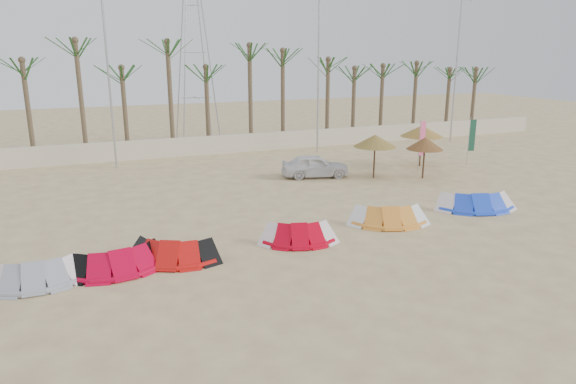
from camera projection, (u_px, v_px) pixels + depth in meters
name	position (u px, v px, depth m)	size (l,w,h in m)	color
ground	(357.00, 275.00, 16.71)	(120.00, 120.00, 0.00)	#D9BC81
boundary_wall	(203.00, 146.00, 36.20)	(60.00, 0.30, 1.30)	beige
palm_line	(204.00, 61.00, 36.25)	(52.00, 4.00, 7.70)	brown
lamp_b	(109.00, 74.00, 30.89)	(1.25, 0.14, 11.00)	#A5A8AD
lamp_c	(319.00, 71.00, 35.98)	(1.25, 0.14, 11.00)	#A5A8AD
lamp_d	(457.00, 69.00, 40.35)	(1.25, 0.14, 11.00)	#A5A8AD
pylon	(198.00, 141.00, 42.09)	(3.00, 3.00, 14.00)	#A5A8AD
kite_grey	(35.00, 270.00, 16.08)	(3.03, 1.59, 0.90)	#8C909C
kite_red_left	(118.00, 257.00, 17.15)	(3.51, 1.97, 0.90)	#BC0023
kite_red_mid	(171.00, 248.00, 17.91)	(3.66, 2.65, 0.90)	red
kite_red_right	(296.00, 231.00, 19.61)	(3.22, 2.19, 0.90)	#C30016
kite_orange	(385.00, 213.00, 21.76)	(3.64, 2.44, 0.90)	orange
kite_blue	(472.00, 199.00, 23.80)	(3.92, 2.48, 0.90)	blue
parasol_left	(375.00, 141.00, 29.15)	(2.45, 2.45, 2.51)	#4C331E
parasol_mid	(425.00, 143.00, 29.08)	(2.09, 2.09, 2.38)	#4C331E
parasol_right	(422.00, 131.00, 32.16)	(2.66, 2.66, 2.60)	#4C331E
flag_pink	(422.00, 140.00, 30.95)	(0.45, 0.05, 3.21)	#A5A8AD
flag_green	(471.00, 137.00, 32.70)	(0.45, 0.11, 3.09)	#A5A8AD
car	(315.00, 166.00, 29.72)	(1.56, 3.87, 1.32)	silver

